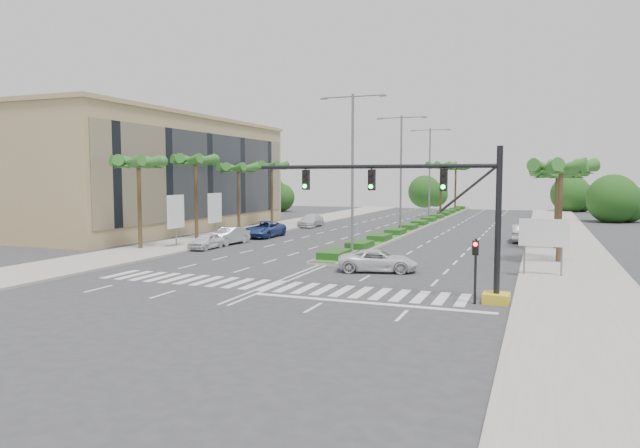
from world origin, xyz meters
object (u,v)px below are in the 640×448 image
object	(u,v)px
car_parked_c	(264,229)
car_crossing	(378,261)
car_parked_b	(228,236)
car_right	(522,233)
car_parked_d	(311,221)
car_parked_a	(206,241)

from	to	relation	value
car_parked_c	car_crossing	bearing A→B (deg)	-45.64
car_parked_b	car_right	bearing A→B (deg)	31.30
car_crossing	car_parked_c	bearing A→B (deg)	31.27
car_parked_b	car_parked_d	bearing A→B (deg)	95.96
car_parked_b	car_crossing	xyz separation A→B (m)	(15.86, -9.20, -0.07)
car_parked_d	car_right	bearing A→B (deg)	-20.94
car_parked_b	car_right	size ratio (longest dim) A/B	0.94
car_parked_c	car_crossing	xyz separation A→B (m)	(15.66, -15.65, -0.10)
car_parked_b	car_parked_d	xyz separation A→B (m)	(0.00, 18.99, -0.01)
car_parked_a	car_crossing	distance (m)	16.86
car_parked_a	car_parked_d	size ratio (longest dim) A/B	0.76
car_parked_c	car_right	size ratio (longest dim) A/B	1.17
car_parked_d	car_crossing	world-z (taller)	car_parked_d
car_parked_d	car_parked_c	bearing A→B (deg)	-91.72
car_parked_a	car_parked_c	world-z (taller)	car_parked_c
car_parked_a	car_crossing	xyz separation A→B (m)	(15.86, -5.71, 0.02)
car_parked_b	car_crossing	distance (m)	18.33
car_parked_d	car_parked_b	bearing A→B (deg)	-92.62
car_parked_a	car_parked_b	bearing A→B (deg)	88.62
car_parked_a	car_right	distance (m)	27.78
car_parked_b	car_crossing	world-z (taller)	car_parked_b
car_parked_a	car_crossing	world-z (taller)	car_crossing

